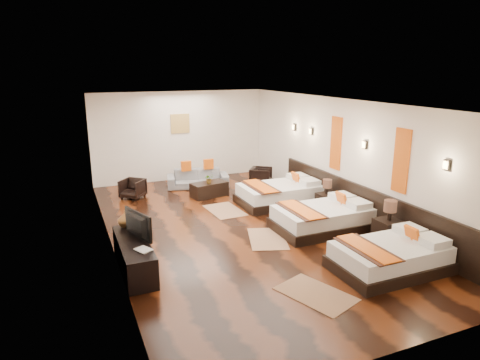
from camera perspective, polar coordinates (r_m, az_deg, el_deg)
name	(u,v)px	position (r m, az deg, el deg)	size (l,w,h in m)	color
floor	(239,228)	(9.60, -0.19, -6.48)	(5.50, 9.50, 0.01)	black
ceiling	(239,102)	(8.97, -0.20, 10.42)	(5.50, 9.50, 0.01)	white
back_wall	(180,136)	(13.61, -8.04, 5.89)	(5.50, 0.01, 2.80)	silver
left_wall	(107,180)	(8.53, -17.47, -0.06)	(0.01, 9.50, 2.80)	silver
right_wall	(343,157)	(10.54, 13.74, 2.97)	(0.01, 9.50, 2.80)	silver
headboard_panel	(360,205)	(10.14, 15.91, -3.20)	(0.08, 6.60, 0.90)	black
bed_near	(391,256)	(8.08, 19.65, -9.68)	(1.99, 1.25, 0.76)	black
bed_mid	(323,218)	(9.61, 11.11, -5.00)	(2.11, 1.32, 0.80)	black
bed_far	(280,194)	(11.24, 5.41, -1.84)	(2.11, 1.33, 0.81)	black
nightstand_a	(388,229)	(9.15, 19.33, -6.26)	(0.48, 0.48, 0.94)	black
nightstand_b	(326,201)	(10.76, 11.56, -2.74)	(0.42, 0.42, 0.84)	black
jute_mat_near	(316,294)	(7.10, 10.16, -14.89)	(0.75, 1.20, 0.01)	#976D4D
jute_mat_mid	(267,239)	(9.04, 3.72, -7.89)	(0.75, 1.20, 0.01)	#976D4D
jute_mat_far	(225,210)	(10.73, -2.08, -4.11)	(0.75, 1.20, 0.01)	#976D4D
tv_console	(134,256)	(7.85, -14.07, -9.86)	(0.50, 1.80, 0.55)	black
tv	(134,225)	(7.77, -14.10, -5.97)	(0.85, 0.11, 0.49)	black
book	(138,252)	(7.27, -13.55, -9.40)	(0.21, 0.28, 0.03)	black
figurine	(126,219)	(8.38, -15.11, -5.06)	(0.32, 0.32, 0.33)	brown
sofa	(198,178)	(12.82, -5.71, 0.22)	(1.82, 0.71, 0.53)	slate
armchair_left	(133,189)	(12.04, -14.26, -1.14)	(0.57, 0.59, 0.54)	black
armchair_right	(261,177)	(12.89, 2.84, 0.45)	(0.61, 0.63, 0.57)	black
coffee_table	(209,189)	(11.88, -4.17, -1.27)	(1.00, 0.50, 0.40)	black
table_plant	(209,179)	(11.72, -4.20, 0.20)	(0.24, 0.21, 0.27)	#29561C
orange_panel_a	(401,161)	(9.05, 20.90, 2.43)	(0.04, 0.40, 1.30)	#D86014
orange_panel_b	(336,143)	(10.71, 12.80, 4.85)	(0.04, 0.40, 1.30)	#D86014
sconce_near	(447,165)	(8.27, 26.08, 1.84)	(0.07, 0.12, 0.18)	black
sconce_mid	(365,145)	(9.81, 16.46, 4.60)	(0.07, 0.12, 0.18)	black
sconce_far	(311,131)	(11.57, 9.56, 6.50)	(0.07, 0.12, 0.18)	black
sconce_lounge	(294,127)	(12.33, 7.31, 7.09)	(0.07, 0.12, 0.18)	black
gold_artwork	(180,124)	(13.53, -8.07, 7.55)	(0.60, 0.04, 0.60)	#AD873F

